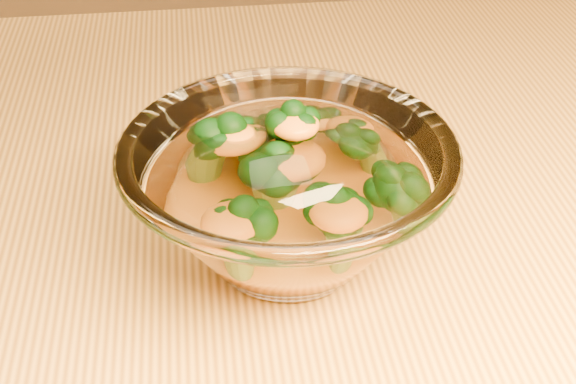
# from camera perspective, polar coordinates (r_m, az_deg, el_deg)

# --- Properties ---
(glass_bowl) EXTENTS (0.19, 0.19, 0.08)m
(glass_bowl) POSITION_cam_1_polar(r_m,az_deg,el_deg) (0.45, -0.00, -0.42)
(glass_bowl) COLOR white
(glass_bowl) RESTS_ON table
(cheese_sauce) EXTENTS (0.10, 0.10, 0.03)m
(cheese_sauce) POSITION_cam_1_polar(r_m,az_deg,el_deg) (0.46, 0.00, -2.18)
(cheese_sauce) COLOR orange
(cheese_sauce) RESTS_ON glass_bowl
(broccoli_heap) EXTENTS (0.12, 0.12, 0.07)m
(broccoli_heap) POSITION_cam_1_polar(r_m,az_deg,el_deg) (0.44, 0.10, 1.13)
(broccoli_heap) COLOR black
(broccoli_heap) RESTS_ON cheese_sauce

